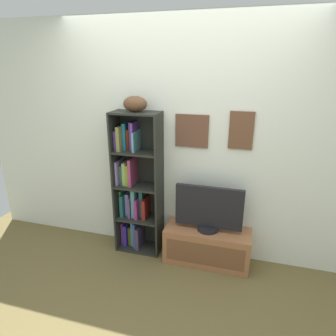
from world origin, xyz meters
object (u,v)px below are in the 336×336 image
object	(u,v)px
football	(135,104)
tv_stand	(207,246)
television	(209,209)
bookshelf	(135,188)

from	to	relation	value
football	tv_stand	size ratio (longest dim) A/B	0.27
tv_stand	television	distance (m)	0.44
bookshelf	football	xyz separation A→B (m)	(0.05, -0.03, 0.93)
bookshelf	television	bearing A→B (deg)	-4.64
bookshelf	tv_stand	distance (m)	1.00
bookshelf	television	distance (m)	0.85
bookshelf	tv_stand	world-z (taller)	bookshelf
football	tv_stand	world-z (taller)	football
bookshelf	tv_stand	size ratio (longest dim) A/B	1.77
television	bookshelf	bearing A→B (deg)	175.36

